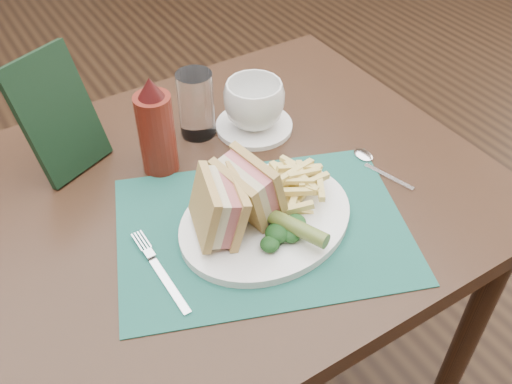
# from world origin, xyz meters

# --- Properties ---
(floor) EXTENTS (7.00, 7.00, 0.00)m
(floor) POSITION_xyz_m (0.00, 0.00, 0.00)
(floor) COLOR black
(floor) RESTS_ON ground
(table_main) EXTENTS (0.90, 0.75, 0.75)m
(table_main) POSITION_xyz_m (0.00, -0.50, 0.38)
(table_main) COLOR black
(table_main) RESTS_ON ground
(placemat) EXTENTS (0.55, 0.47, 0.00)m
(placemat) POSITION_xyz_m (-0.01, -0.62, 0.75)
(placemat) COLOR #195147
(placemat) RESTS_ON table_main
(plate) EXTENTS (0.34, 0.29, 0.01)m
(plate) POSITION_xyz_m (0.00, -0.62, 0.76)
(plate) COLOR white
(plate) RESTS_ON placemat
(sandwich_half_a) EXTENTS (0.10, 0.12, 0.11)m
(sandwich_half_a) POSITION_xyz_m (-0.09, -0.60, 0.82)
(sandwich_half_a) COLOR tan
(sandwich_half_a) RESTS_ON plate
(sandwich_half_b) EXTENTS (0.09, 0.12, 0.11)m
(sandwich_half_b) POSITION_xyz_m (-0.03, -0.59, 0.82)
(sandwich_half_b) COLOR tan
(sandwich_half_b) RESTS_ON plate
(kale_garnish) EXTENTS (0.11, 0.08, 0.03)m
(kale_garnish) POSITION_xyz_m (0.00, -0.67, 0.78)
(kale_garnish) COLOR #133515
(kale_garnish) RESTS_ON plate
(pickle_spear) EXTENTS (0.07, 0.12, 0.03)m
(pickle_spear) POSITION_xyz_m (0.02, -0.67, 0.79)
(pickle_spear) COLOR #506426
(pickle_spear) RESTS_ON plate
(fries_pile) EXTENTS (0.18, 0.20, 0.05)m
(fries_pile) POSITION_xyz_m (0.08, -0.59, 0.79)
(fries_pile) COLOR #E1CC70
(fries_pile) RESTS_ON plate
(fork) EXTENTS (0.04, 0.17, 0.01)m
(fork) POSITION_xyz_m (-0.18, -0.62, 0.76)
(fork) COLOR silver
(fork) RESTS_ON placemat
(spoon) EXTENTS (0.07, 0.15, 0.01)m
(spoon) POSITION_xyz_m (0.25, -0.61, 0.76)
(spoon) COLOR silver
(spoon) RESTS_ON table_main
(saucer) EXTENTS (0.20, 0.20, 0.01)m
(saucer) POSITION_xyz_m (0.13, -0.38, 0.76)
(saucer) COLOR white
(saucer) RESTS_ON table_main
(coffee_cup) EXTENTS (0.14, 0.14, 0.09)m
(coffee_cup) POSITION_xyz_m (0.13, -0.38, 0.81)
(coffee_cup) COLOR white
(coffee_cup) RESTS_ON saucer
(drinking_glass) EXTENTS (0.07, 0.07, 0.13)m
(drinking_glass) POSITION_xyz_m (0.03, -0.34, 0.81)
(drinking_glass) COLOR white
(drinking_glass) RESTS_ON table_main
(ketchup_bottle) EXTENTS (0.07, 0.07, 0.19)m
(ketchup_bottle) POSITION_xyz_m (-0.08, -0.39, 0.84)
(ketchup_bottle) COLOR #5B180F
(ketchup_bottle) RESTS_ON table_main
(check_presenter) EXTENTS (0.15, 0.13, 0.21)m
(check_presenter) POSITION_xyz_m (-0.21, -0.30, 0.86)
(check_presenter) COLOR black
(check_presenter) RESTS_ON table_main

